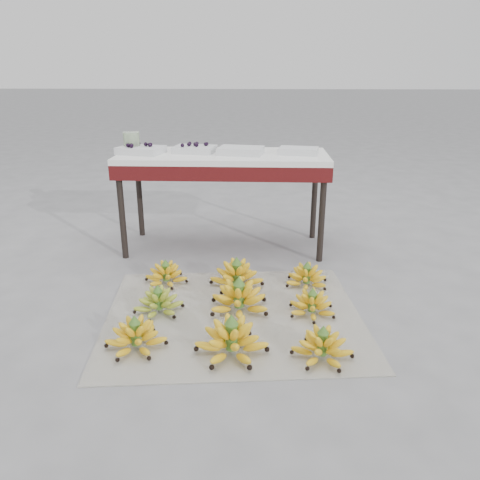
{
  "coord_description": "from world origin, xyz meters",
  "views": [
    {
      "loc": [
        0.17,
        -2.12,
        1.15
      ],
      "look_at": [
        0.07,
        0.19,
        0.31
      ],
      "focal_mm": 35.0,
      "sensor_mm": 36.0,
      "label": 1
    }
  ],
  "objects_px": {
    "bunch_back_right": "(307,277)",
    "vendor_table": "(223,165)",
    "bunch_front_right": "(322,347)",
    "bunch_mid_right": "(312,305)",
    "tray_far_left": "(141,150)",
    "bunch_back_left": "(166,275)",
    "bunch_front_left": "(136,337)",
    "newspaper_mat": "(234,316)",
    "bunch_back_center": "(237,276)",
    "bunch_mid_center": "(239,299)",
    "tray_right": "(241,151)",
    "tray_left": "(195,149)",
    "tray_far_right": "(298,151)",
    "bunch_mid_left": "(159,303)",
    "bunch_front_center": "(232,340)",
    "glass_jar": "(132,142)"
  },
  "relations": [
    {
      "from": "bunch_back_right",
      "to": "tray_far_left",
      "type": "height_order",
      "value": "tray_far_left"
    },
    {
      "from": "bunch_front_right",
      "to": "bunch_mid_center",
      "type": "bearing_deg",
      "value": 148.03
    },
    {
      "from": "bunch_front_left",
      "to": "tray_far_left",
      "type": "height_order",
      "value": "tray_far_left"
    },
    {
      "from": "bunch_back_right",
      "to": "tray_right",
      "type": "distance_m",
      "value": 0.93
    },
    {
      "from": "newspaper_mat",
      "to": "tray_left",
      "type": "distance_m",
      "value": 1.23
    },
    {
      "from": "bunch_back_left",
      "to": "tray_far_left",
      "type": "distance_m",
      "value": 0.88
    },
    {
      "from": "bunch_front_left",
      "to": "tray_far_right",
      "type": "distance_m",
      "value": 1.61
    },
    {
      "from": "bunch_front_left",
      "to": "bunch_back_left",
      "type": "bearing_deg",
      "value": 98.07
    },
    {
      "from": "bunch_front_left",
      "to": "tray_left",
      "type": "xyz_separation_m",
      "value": [
        0.1,
        1.3,
        0.61
      ]
    },
    {
      "from": "newspaper_mat",
      "to": "bunch_back_center",
      "type": "relative_size",
      "value": 3.44
    },
    {
      "from": "newspaper_mat",
      "to": "tray_right",
      "type": "xyz_separation_m",
      "value": [
        -0.01,
        0.94,
        0.66
      ]
    },
    {
      "from": "bunch_front_center",
      "to": "bunch_back_right",
      "type": "bearing_deg",
      "value": 77.84
    },
    {
      "from": "bunch_mid_right",
      "to": "bunch_back_left",
      "type": "relative_size",
      "value": 0.83
    },
    {
      "from": "bunch_back_left",
      "to": "tray_far_left",
      "type": "xyz_separation_m",
      "value": [
        -0.24,
        0.58,
        0.61
      ]
    },
    {
      "from": "bunch_mid_left",
      "to": "tray_far_left",
      "type": "bearing_deg",
      "value": 102.71
    },
    {
      "from": "bunch_back_left",
      "to": "bunch_front_left",
      "type": "bearing_deg",
      "value": -74.15
    },
    {
      "from": "tray_far_left",
      "to": "vendor_table",
      "type": "bearing_deg",
      "value": 3.22
    },
    {
      "from": "bunch_mid_right",
      "to": "tray_right",
      "type": "bearing_deg",
      "value": 111.08
    },
    {
      "from": "bunch_front_left",
      "to": "tray_far_right",
      "type": "xyz_separation_m",
      "value": [
        0.77,
        1.28,
        0.6
      ]
    },
    {
      "from": "bunch_back_center",
      "to": "tray_far_left",
      "type": "xyz_separation_m",
      "value": [
        -0.65,
        0.61,
        0.6
      ]
    },
    {
      "from": "newspaper_mat",
      "to": "bunch_mid_left",
      "type": "xyz_separation_m",
      "value": [
        -0.38,
        0.02,
        0.05
      ]
    },
    {
      "from": "bunch_front_left",
      "to": "bunch_front_center",
      "type": "bearing_deg",
      "value": 4.98
    },
    {
      "from": "newspaper_mat",
      "to": "tray_left",
      "type": "height_order",
      "value": "tray_left"
    },
    {
      "from": "bunch_front_right",
      "to": "bunch_mid_right",
      "type": "height_order",
      "value": "bunch_front_right"
    },
    {
      "from": "bunch_mid_center",
      "to": "bunch_mid_right",
      "type": "height_order",
      "value": "bunch_mid_center"
    },
    {
      "from": "bunch_mid_center",
      "to": "tray_right",
      "type": "relative_size",
      "value": 1.1
    },
    {
      "from": "bunch_mid_right",
      "to": "bunch_back_left",
      "type": "xyz_separation_m",
      "value": [
        -0.79,
        0.33,
        0.0
      ]
    },
    {
      "from": "vendor_table",
      "to": "tray_left",
      "type": "distance_m",
      "value": 0.21
    },
    {
      "from": "newspaper_mat",
      "to": "bunch_mid_right",
      "type": "distance_m",
      "value": 0.39
    },
    {
      "from": "bunch_mid_left",
      "to": "bunch_back_right",
      "type": "distance_m",
      "value": 0.84
    },
    {
      "from": "bunch_mid_center",
      "to": "tray_far_right",
      "type": "bearing_deg",
      "value": 64.74
    },
    {
      "from": "bunch_mid_right",
      "to": "bunch_back_center",
      "type": "xyz_separation_m",
      "value": [
        -0.39,
        0.3,
        0.01
      ]
    },
    {
      "from": "bunch_mid_right",
      "to": "tray_far_right",
      "type": "bearing_deg",
      "value": 89.34
    },
    {
      "from": "bunch_mid_right",
      "to": "bunch_back_center",
      "type": "relative_size",
      "value": 0.68
    },
    {
      "from": "bunch_back_center",
      "to": "tray_far_left",
      "type": "distance_m",
      "value": 1.07
    },
    {
      "from": "bunch_mid_right",
      "to": "tray_far_left",
      "type": "relative_size",
      "value": 0.78
    },
    {
      "from": "bunch_mid_center",
      "to": "tray_far_left",
      "type": "height_order",
      "value": "tray_far_left"
    },
    {
      "from": "bunch_front_right",
      "to": "tray_far_left",
      "type": "relative_size",
      "value": 1.0
    },
    {
      "from": "bunch_back_right",
      "to": "bunch_mid_left",
      "type": "bearing_deg",
      "value": -162.49
    },
    {
      "from": "bunch_mid_right",
      "to": "tray_left",
      "type": "xyz_separation_m",
      "value": [
        -0.7,
        0.96,
        0.61
      ]
    },
    {
      "from": "bunch_mid_center",
      "to": "bunch_mid_right",
      "type": "bearing_deg",
      "value": -8.13
    },
    {
      "from": "tray_far_left",
      "to": "glass_jar",
      "type": "distance_m",
      "value": 0.08
    },
    {
      "from": "vendor_table",
      "to": "bunch_back_right",
      "type": "bearing_deg",
      "value": -49.91
    },
    {
      "from": "bunch_back_right",
      "to": "vendor_table",
      "type": "distance_m",
      "value": 0.95
    },
    {
      "from": "bunch_front_left",
      "to": "bunch_back_left",
      "type": "height_order",
      "value": "bunch_front_left"
    },
    {
      "from": "newspaper_mat",
      "to": "bunch_back_center",
      "type": "distance_m",
      "value": 0.34
    },
    {
      "from": "bunch_back_right",
      "to": "vendor_table",
      "type": "xyz_separation_m",
      "value": [
        -0.51,
        0.61,
        0.51
      ]
    },
    {
      "from": "newspaper_mat",
      "to": "bunch_front_left",
      "type": "distance_m",
      "value": 0.51
    },
    {
      "from": "bunch_mid_left",
      "to": "bunch_mid_center",
      "type": "relative_size",
      "value": 0.78
    },
    {
      "from": "tray_far_left",
      "to": "glass_jar",
      "type": "xyz_separation_m",
      "value": [
        -0.06,
        0.03,
        0.04
      ]
    }
  ]
}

